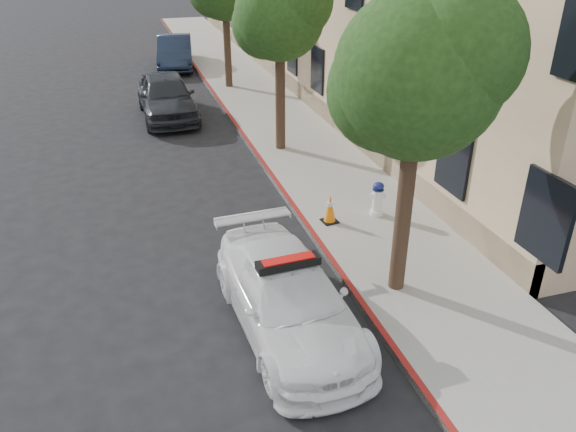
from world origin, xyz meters
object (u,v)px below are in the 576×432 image
(parked_car_far, at_px, (175,52))
(traffic_cone, at_px, (330,209))
(parked_car_mid, at_px, (166,96))
(fire_hydrant, at_px, (378,199))
(police_car, at_px, (288,297))

(parked_car_far, bearing_deg, traffic_cone, -77.79)
(parked_car_mid, bearing_deg, parked_car_far, 79.99)
(parked_car_mid, bearing_deg, traffic_cone, -75.56)
(fire_hydrant, distance_m, traffic_cone, 1.23)
(police_car, xyz_separation_m, parked_car_far, (0.63, 21.37, 0.12))
(police_car, xyz_separation_m, parked_car_mid, (-0.68, 13.13, 0.16))
(parked_car_far, height_order, traffic_cone, parked_car_far)
(police_car, bearing_deg, parked_car_far, 85.30)
(parked_car_mid, height_order, traffic_cone, parked_car_mid)
(parked_car_far, bearing_deg, police_car, -83.93)
(parked_car_far, relative_size, fire_hydrant, 5.53)
(parked_car_far, relative_size, traffic_cone, 6.80)
(police_car, bearing_deg, fire_hydrant, 42.52)
(parked_car_mid, height_order, parked_car_far, parked_car_mid)
(parked_car_mid, distance_m, traffic_cone, 10.20)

